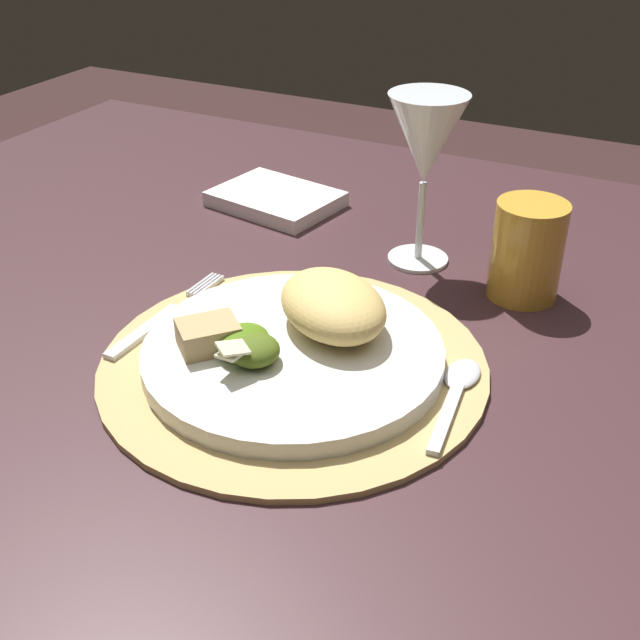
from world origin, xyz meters
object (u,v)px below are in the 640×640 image
wine_glass (426,144)px  spoon (458,386)px  napkin (276,199)px  dinner_plate (293,353)px  amber_tumbler (527,251)px  fork (161,318)px  dining_table (304,448)px

wine_glass → spoon: bearing=-61.4°
spoon → napkin: bearing=140.2°
spoon → napkin: (-0.32, 0.27, 0.00)m
dinner_plate → wine_glass: bearing=84.5°
amber_tumbler → fork: bearing=-143.2°
dinner_plate → napkin: 0.35m
spoon → wine_glass: (-0.11, 0.21, 0.12)m
dining_table → wine_glass: bearing=71.7°
dining_table → wine_glass: 0.33m
spoon → napkin: napkin is taller
napkin → wine_glass: size_ratio=0.81×
dining_table → spoon: size_ratio=9.93×
dinner_plate → fork: dinner_plate is taller
dining_table → dinner_plate: 0.19m
fork → dinner_plate: bearing=-1.2°
dinner_plate → spoon: 0.14m
dining_table → fork: (-0.11, -0.07, 0.17)m
dining_table → wine_glass: (0.05, 0.16, 0.29)m
spoon → amber_tumbler: size_ratio=1.32×
dinner_plate → wine_glass: 0.26m
fork → napkin: 0.30m
amber_tumbler → dinner_plate: bearing=-123.5°
spoon → wine_glass: wine_glass is taller
dinner_plate → amber_tumbler: 0.26m
napkin → amber_tumbler: bearing=-14.2°
dining_table → amber_tumbler: size_ratio=13.15×
dinner_plate → napkin: bearing=122.2°
dinner_plate → spoon: (0.14, 0.03, -0.01)m
fork → napkin: bearing=98.8°
fork → spoon: spoon is taller
napkin → amber_tumbler: (0.33, -0.08, 0.04)m
dinner_plate → dining_table: bearing=112.9°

